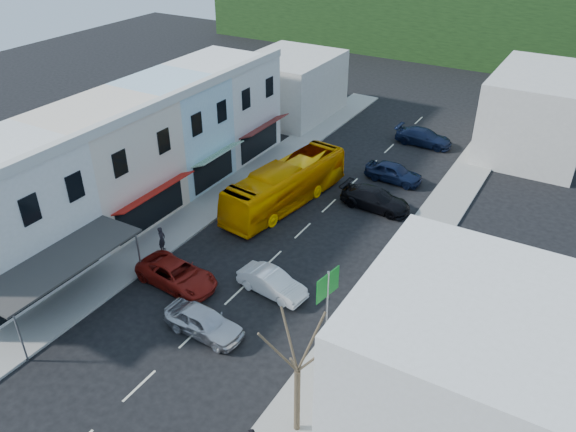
# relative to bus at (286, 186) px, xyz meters

# --- Properties ---
(ground) EXTENTS (120.00, 120.00, 0.00)m
(ground) POSITION_rel_bus_xyz_m (2.90, -10.60, -1.55)
(ground) COLOR black
(ground) RESTS_ON ground
(sidewalk_left) EXTENTS (3.00, 52.00, 0.15)m
(sidewalk_left) POSITION_rel_bus_xyz_m (-4.60, -0.60, -1.48)
(sidewalk_left) COLOR gray
(sidewalk_left) RESTS_ON ground
(sidewalk_right) EXTENTS (3.00, 52.00, 0.15)m
(sidewalk_right) POSITION_rel_bus_xyz_m (10.40, -0.60, -1.48)
(sidewalk_right) COLOR gray
(sidewalk_right) RESTS_ON ground
(shopfront_row) EXTENTS (8.25, 30.00, 8.00)m
(shopfront_row) POSITION_rel_bus_xyz_m (-9.60, -5.60, 2.45)
(shopfront_row) COLOR silver
(shopfront_row) RESTS_ON ground
(right_building) EXTENTS (8.00, 9.00, 8.00)m
(right_building) POSITION_rel_bus_xyz_m (16.40, -14.60, 2.45)
(right_building) COLOR silver
(right_building) RESTS_ON ground
(distant_block_left) EXTENTS (8.00, 10.00, 6.00)m
(distant_block_left) POSITION_rel_bus_xyz_m (-9.10, 16.40, 1.45)
(distant_block_left) COLOR #B7B2A8
(distant_block_left) RESTS_ON ground
(distant_block_right) EXTENTS (8.00, 12.00, 7.00)m
(distant_block_right) POSITION_rel_bus_xyz_m (13.90, 19.40, 1.95)
(distant_block_right) COLOR #B7B2A8
(distant_block_right) RESTS_ON ground
(bus) EXTENTS (4.01, 11.83, 3.10)m
(bus) POSITION_rel_bus_xyz_m (0.00, 0.00, 0.00)
(bus) COLOR #F79E00
(bus) RESTS_ON ground
(car_silver) EXTENTS (4.45, 1.94, 1.40)m
(car_silver) POSITION_rel_bus_xyz_m (3.34, -14.11, -0.85)
(car_silver) COLOR silver
(car_silver) RESTS_ON ground
(car_white) EXTENTS (4.58, 2.31, 1.40)m
(car_white) POSITION_rel_bus_xyz_m (4.64, -9.41, -0.85)
(car_white) COLOR silver
(car_white) RESTS_ON ground
(car_red) EXTENTS (4.76, 2.34, 1.40)m
(car_red) POSITION_rel_bus_xyz_m (-0.61, -11.58, -0.85)
(car_red) COLOR maroon
(car_red) RESTS_ON ground
(car_black_near) EXTENTS (4.58, 2.04, 1.40)m
(car_black_near) POSITION_rel_bus_xyz_m (5.94, 2.79, -0.85)
(car_black_near) COLOR black
(car_black_near) RESTS_ON ground
(car_navy_mid) EXTENTS (4.47, 1.98, 1.40)m
(car_navy_mid) POSITION_rel_bus_xyz_m (5.51, 7.54, -0.85)
(car_navy_mid) COLOR black
(car_navy_mid) RESTS_ON ground
(car_navy_far) EXTENTS (4.51, 1.88, 1.40)m
(car_navy_far) POSITION_rel_bus_xyz_m (5.22, 15.76, -0.85)
(car_navy_far) COLOR black
(car_navy_far) RESTS_ON ground
(pedestrian_left) EXTENTS (0.59, 0.70, 1.70)m
(pedestrian_left) POSITION_rel_bus_xyz_m (-3.60, -9.44, -0.55)
(pedestrian_left) COLOR black
(pedestrian_left) RESTS_ON sidewalk_left
(direction_sign) EXTENTS (0.82, 1.88, 4.04)m
(direction_sign) POSITION_rel_bus_xyz_m (8.90, -10.89, 0.47)
(direction_sign) COLOR #0B5D18
(direction_sign) RESTS_ON ground
(street_tree) EXTENTS (3.29, 3.29, 7.22)m
(street_tree) POSITION_rel_bus_xyz_m (10.60, -17.00, 2.06)
(street_tree) COLOR #392F22
(street_tree) RESTS_ON ground
(traffic_signal) EXTENTS (1.03, 1.19, 4.48)m
(traffic_signal) POSITION_rel_bus_xyz_m (9.32, 17.50, 0.69)
(traffic_signal) COLOR black
(traffic_signal) RESTS_ON ground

